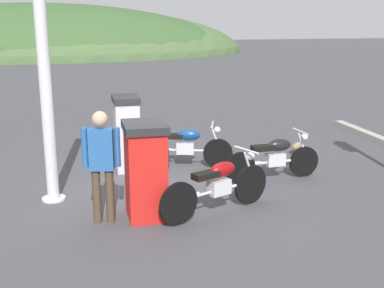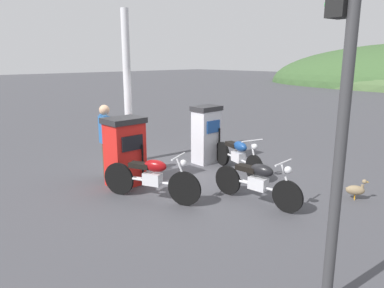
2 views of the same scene
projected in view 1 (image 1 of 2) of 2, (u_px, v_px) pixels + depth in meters
ground_plane at (156, 188)px, 9.12m from camera, size 120.00×120.00×0.00m
fuel_pump_near at (146, 170)px, 7.63m from camera, size 0.69×0.82×1.51m
fuel_pump_far at (127, 133)px, 10.05m from camera, size 0.57×0.75×1.53m
motorcycle_near_pump at (218, 184)px, 7.83m from camera, size 2.01×0.95×0.98m
motorcycle_far_pump at (184, 146)px, 10.30m from camera, size 2.00×0.87×0.95m
motorcycle_extra at (275, 156)px, 9.48m from camera, size 1.97×0.56×0.94m
attendant_person at (102, 159)px, 7.36m from camera, size 0.58×0.27×1.73m
wandering_duck at (298, 146)px, 11.30m from camera, size 0.41×0.33×0.44m
canopy_support_pole at (46, 90)px, 8.05m from camera, size 0.40×0.40×3.97m
distant_hill_main at (41, 55)px, 41.32m from camera, size 32.84×17.54×8.54m
distant_hill_secondary at (47, 53)px, 43.46m from camera, size 35.20×22.13×8.17m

